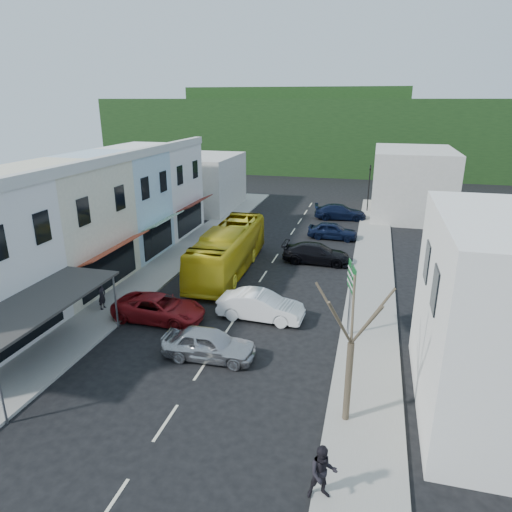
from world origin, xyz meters
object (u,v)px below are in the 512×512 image
at_px(bus, 228,251).
at_px(traffic_signal, 369,189).
at_px(car_red, 159,309).
at_px(direction_sign, 350,300).
at_px(pedestrian_right, 323,475).
at_px(street_tree, 351,343).
at_px(pedestrian_left, 102,295).
at_px(car_white, 261,308).
at_px(car_silver, 209,345).

relative_size(bus, traffic_signal, 2.23).
relative_size(car_red, direction_sign, 1.10).
height_order(pedestrian_right, street_tree, street_tree).
bearing_deg(pedestrian_left, car_red, -95.86).
xyz_separation_m(bus, car_white, (4.12, -6.84, -0.85)).
relative_size(car_red, pedestrian_left, 2.71).
bearing_deg(pedestrian_left, direction_sign, -90.40).
xyz_separation_m(bus, car_silver, (2.71, -11.54, -0.85)).
bearing_deg(car_red, traffic_signal, -17.84).
relative_size(car_red, street_tree, 0.66).
bearing_deg(street_tree, pedestrian_right, -96.71).
bearing_deg(street_tree, car_white, 124.61).
distance_m(street_tree, traffic_signal, 36.11).
bearing_deg(traffic_signal, car_white, 77.31).
distance_m(direction_sign, traffic_signal, 29.21).
height_order(car_silver, pedestrian_left, pedestrian_left).
bearing_deg(pedestrian_left, traffic_signal, -28.38).
bearing_deg(traffic_signal, direction_sign, 87.24).
height_order(bus, street_tree, street_tree).
relative_size(car_white, street_tree, 0.63).
height_order(bus, pedestrian_left, bus).
distance_m(pedestrian_left, street_tree, 16.17).
relative_size(car_silver, pedestrian_right, 2.59).
bearing_deg(car_silver, car_red, 51.31).
bearing_deg(direction_sign, pedestrian_right, -104.12).
distance_m(car_white, car_red, 5.75).
relative_size(car_white, car_red, 0.96).
height_order(bus, car_white, bus).
height_order(bus, traffic_signal, traffic_signal).
bearing_deg(car_red, pedestrian_right, -132.34).
height_order(car_silver, street_tree, street_tree).
relative_size(car_red, pedestrian_right, 2.71).
bearing_deg(pedestrian_right, bus, 99.55).
distance_m(pedestrian_left, traffic_signal, 33.08).
bearing_deg(pedestrian_right, direction_sign, 73.13).
bearing_deg(bus, pedestrian_left, -123.88).
distance_m(car_white, traffic_signal, 28.90).
bearing_deg(car_white, pedestrian_left, 100.90).
bearing_deg(car_white, street_tree, -142.64).
height_order(car_white, car_red, same).
distance_m(car_red, street_tree, 12.80).
bearing_deg(car_red, pedestrian_left, 88.36).
relative_size(bus, pedestrian_left, 6.82).
relative_size(bus, car_silver, 2.64).
bearing_deg(traffic_signal, car_silver, 76.38).
bearing_deg(pedestrian_left, bus, -34.84).
xyz_separation_m(bus, car_red, (-1.42, -8.40, -0.85)).
bearing_deg(pedestrian_left, car_silver, -115.45).
bearing_deg(pedestrian_right, street_tree, 66.95).
xyz_separation_m(bus, pedestrian_right, (8.99, -18.51, -0.55)).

